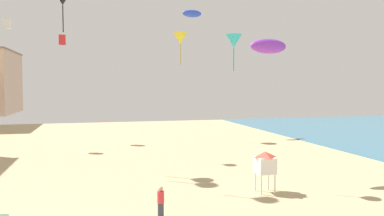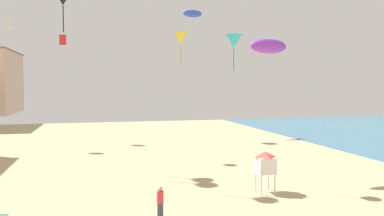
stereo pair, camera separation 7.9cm
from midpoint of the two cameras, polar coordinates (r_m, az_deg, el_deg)
The scene contains 8 objects.
kite_flyer at distance 19.65m, azimuth -4.61°, elevation -13.50°, with size 0.34×0.34×1.64m.
lifeguard_stand at distance 24.42m, azimuth 10.83°, elevation -7.99°, with size 1.10×1.10×2.55m.
kite_white_box at distance 46.45m, azimuth -25.57°, elevation 11.22°, with size 0.68×0.68×1.07m.
kite_red_box at distance 49.01m, azimuth -18.52°, elevation 9.52°, with size 0.75×0.75×1.18m.
kite_cyan_delta at distance 25.69m, azimuth 6.28°, elevation 9.82°, with size 1.05×1.05×2.39m.
kite_yellow_delta at distance 48.32m, azimuth -1.61°, elevation 10.23°, with size 1.73×1.73×3.93m.
kite_blue_parafoil at distance 52.99m, azimuth 0.11°, elevation 13.80°, with size 2.61×0.72×1.01m.
kite_purple_parafoil at distance 28.29m, azimuth 11.32°, elevation 8.95°, with size 2.74×0.76×1.06m.
Camera 2 is at (-0.02, -11.29, 6.59)m, focal length 36.05 mm.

